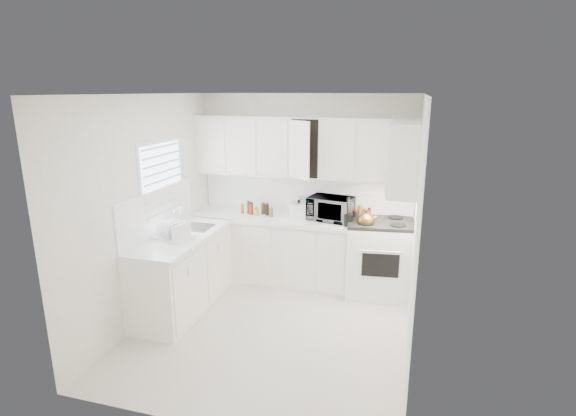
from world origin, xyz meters
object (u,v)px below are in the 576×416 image
(rice_cooker, at_px, (299,209))
(utensil_crock, at_px, (349,211))
(stove, at_px, (380,248))
(microwave, at_px, (331,206))
(dish_rack, at_px, (173,229))
(tea_kettle, at_px, (366,219))

(rice_cooker, height_order, utensil_crock, utensil_crock)
(stove, xyz_separation_m, microwave, (-0.68, 0.08, 0.49))
(dish_rack, bearing_deg, utensil_crock, 46.70)
(rice_cooker, relative_size, dish_rack, 0.62)
(tea_kettle, relative_size, utensil_crock, 0.69)
(rice_cooker, distance_m, utensil_crock, 0.72)
(tea_kettle, bearing_deg, microwave, 145.09)
(rice_cooker, xyz_separation_m, utensil_crock, (0.70, -0.16, 0.07))
(rice_cooker, xyz_separation_m, dish_rack, (-1.20, -1.23, -0.01))
(tea_kettle, xyz_separation_m, rice_cooker, (-0.92, 0.19, 0.01))
(stove, height_order, dish_rack, stove)
(tea_kettle, xyz_separation_m, utensil_crock, (-0.23, 0.03, 0.08))
(tea_kettle, bearing_deg, stove, 32.67)
(stove, bearing_deg, utensil_crock, -169.37)
(microwave, distance_m, dish_rack, 2.07)
(stove, distance_m, dish_rack, 2.63)
(rice_cooker, bearing_deg, utensil_crock, -12.45)
(stove, relative_size, tea_kettle, 4.80)
(stove, xyz_separation_m, rice_cooker, (-1.10, 0.03, 0.43))
(microwave, height_order, dish_rack, microwave)
(tea_kettle, distance_m, microwave, 0.56)
(microwave, relative_size, utensil_crock, 1.45)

